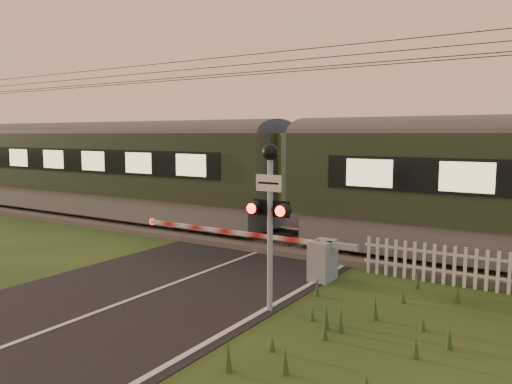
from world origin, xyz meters
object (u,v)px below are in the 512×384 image
Objects in this scene: crossing_signal at (270,197)px; picket_fence at (439,264)px; train at (292,178)px; boom_gate at (310,256)px.

crossing_signal is 0.91× the size of picket_fence.
train is 6.19m from crossing_signal.
picket_fence is at bearing 57.03° from crossing_signal.
boom_gate is 1.79× the size of picket_fence.
train is at bearing 124.99° from boom_gate.
train reaches higher than crossing_signal.
train is 4.12m from boom_gate.
picket_fence is (2.79, 1.23, -0.08)m from boom_gate.
train reaches higher than boom_gate.
train is 5.58m from picket_fence.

